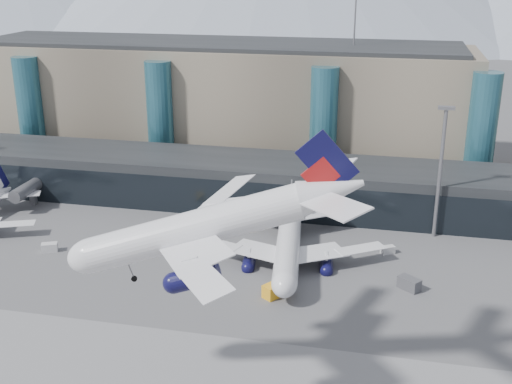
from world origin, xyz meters
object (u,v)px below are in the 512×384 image
lightmast_mid (441,165)px  veh_c (409,284)px  veh_a (50,247)px  hero_jet (222,215)px  veh_b (174,227)px  veh_d (388,250)px  veh_g (305,253)px  jet_parked_mid (289,235)px  veh_h (275,290)px

lightmast_mid → veh_c: bearing=-101.9°
veh_a → hero_jet: bearing=-61.1°
hero_jet → veh_b: 56.63m
veh_c → lightmast_mid: bearing=115.7°
hero_jet → veh_c: hero_jet is taller
hero_jet → veh_d: bearing=57.8°
veh_a → veh_d: 62.05m
veh_g → jet_parked_mid: bearing=-96.7°
hero_jet → jet_parked_mid: 43.48m
jet_parked_mid → veh_d: jet_parked_mid is taller
hero_jet → veh_c: size_ratio=10.13×
lightmast_mid → veh_b: size_ratio=10.28×
veh_c → veh_d: size_ratio=1.46×
lightmast_mid → veh_g: size_ratio=9.54×
veh_h → veh_d: bearing=-5.3°
veh_d → veh_g: 15.24m
jet_parked_mid → veh_b: jet_parked_mid is taller
hero_jet → veh_b: hero_jet is taller
veh_a → veh_b: (19.07, 14.15, -0.08)m
lightmast_mid → veh_c: lightmast_mid is taller
veh_d → jet_parked_mid: bearing=168.9°
veh_g → veh_h: bearing=-34.5°
lightmast_mid → veh_b: (-50.29, -8.07, -13.70)m
veh_b → veh_h: (24.50, -21.75, 0.37)m
jet_parked_mid → veh_h: (0.23, -14.29, -3.35)m
veh_h → veh_c: bearing=-36.3°
veh_c → veh_g: (-18.20, 8.38, -0.22)m
hero_jet → jet_parked_mid: size_ratio=1.01×
veh_g → lightmast_mid: bearing=98.1°
jet_parked_mid → hero_jet: bearing=170.7°
veh_a → veh_b: 23.75m
veh_a → veh_h: (43.58, -7.60, 0.29)m
veh_a → veh_d: size_ratio=1.14×
lightmast_mid → veh_h: 41.62m
veh_d → veh_a: bearing=162.5°
lightmast_mid → hero_jet: bearing=-116.7°
veh_c → veh_d: veh_c is taller
veh_c → hero_jet: bearing=-87.9°
veh_a → veh_b: size_ratio=1.13×
jet_parked_mid → veh_c: (21.17, -7.44, -3.43)m
jet_parked_mid → veh_c: jet_parked_mid is taller
hero_jet → veh_h: hero_jet is taller
jet_parked_mid → veh_a: size_ratio=12.79×
hero_jet → jet_parked_mid: bearing=78.7°
veh_a → veh_c: bearing=-24.1°
veh_a → veh_g: 46.93m
veh_c → veh_h: 22.03m
hero_jet → jet_parked_mid: (1.38, 39.06, -19.07)m
veh_b → veh_d: 41.78m
jet_parked_mid → veh_g: bearing=-79.7°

